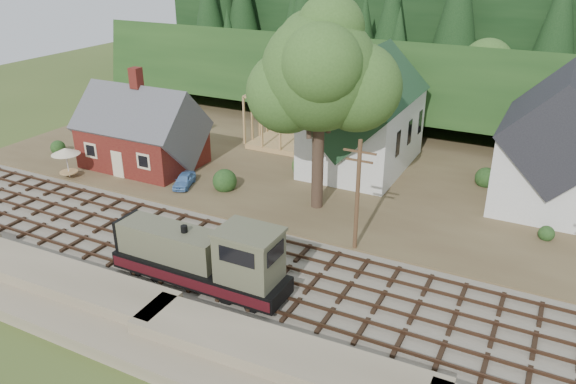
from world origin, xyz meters
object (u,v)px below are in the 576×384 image
at_px(car_blue, 184,180).
at_px(patio_set, 66,152).
at_px(locomotive, 205,259).
at_px(car_green, 114,144).

bearing_deg(car_blue, patio_set, 177.91).
distance_m(locomotive, patio_set, 22.15).
height_order(locomotive, car_blue, locomotive).
bearing_deg(car_green, locomotive, -115.19).
height_order(car_green, patio_set, patio_set).
height_order(locomotive, patio_set, locomotive).
bearing_deg(car_green, patio_set, -159.21).
distance_m(car_blue, patio_set, 10.82).
relative_size(car_blue, car_green, 0.79).
height_order(car_blue, car_green, car_green).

